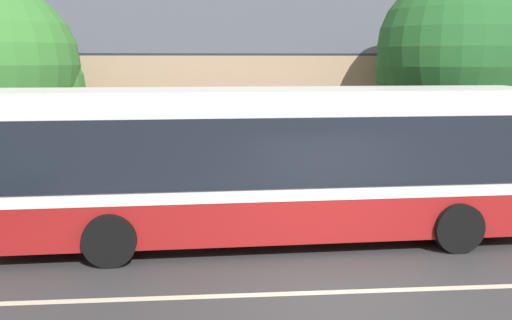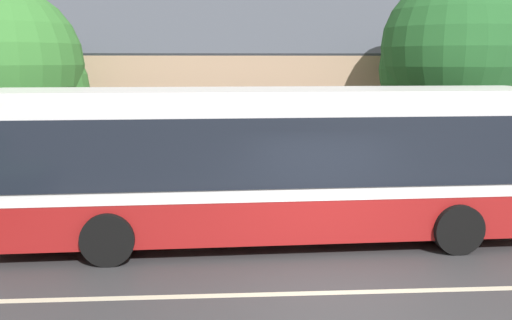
# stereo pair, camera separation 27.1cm
# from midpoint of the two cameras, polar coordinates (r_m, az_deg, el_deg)

# --- Properties ---
(ground_plane) EXTENTS (300.00, 300.00, 0.00)m
(ground_plane) POSITION_cam_midpoint_polar(r_m,az_deg,el_deg) (9.71, 7.69, -12.96)
(ground_plane) COLOR #38383A
(sidewalk_far) EXTENTS (60.00, 3.00, 0.15)m
(sidewalk_far) POSITION_cam_midpoint_polar(r_m,az_deg,el_deg) (15.31, 2.83, -4.04)
(sidewalk_far) COLOR #ADAAA3
(sidewalk_far) RESTS_ON ground
(lane_divider_stripe) EXTENTS (60.00, 0.16, 0.01)m
(lane_divider_stripe) POSITION_cam_midpoint_polar(r_m,az_deg,el_deg) (9.71, 7.69, -12.94)
(lane_divider_stripe) COLOR beige
(lane_divider_stripe) RESTS_ON ground
(community_building) EXTENTS (25.05, 9.76, 7.42)m
(community_building) POSITION_cam_midpoint_polar(r_m,az_deg,el_deg) (22.84, -2.37, 5.72)
(community_building) COLOR tan
(community_building) RESTS_ON ground
(transit_bus) EXTENTS (11.70, 3.03, 3.19)m
(transit_bus) POSITION_cam_midpoint_polar(r_m,az_deg,el_deg) (11.86, 0.91, -0.02)
(transit_bus) COLOR maroon
(transit_bus) RESTS_ON ground
(bench_by_building) EXTENTS (1.52, 0.51, 0.94)m
(bench_by_building) POSITION_cam_midpoint_polar(r_m,az_deg,el_deg) (14.98, -20.64, -3.08)
(bench_by_building) COLOR brown
(bench_by_building) RESTS_ON sidewalk_far
(street_tree_primary) EXTENTS (4.04, 4.04, 6.15)m
(street_tree_primary) POSITION_cam_midpoint_polar(r_m,az_deg,el_deg) (17.18, 17.81, 10.04)
(street_tree_primary) COLOR #4C3828
(street_tree_primary) RESTS_ON ground
(street_tree_secondary) EXTENTS (4.28, 4.23, 5.77)m
(street_tree_secondary) POSITION_cam_midpoint_polar(r_m,az_deg,el_deg) (16.87, -24.12, 8.11)
(street_tree_secondary) COLOR #4C3828
(street_tree_secondary) RESTS_ON ground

